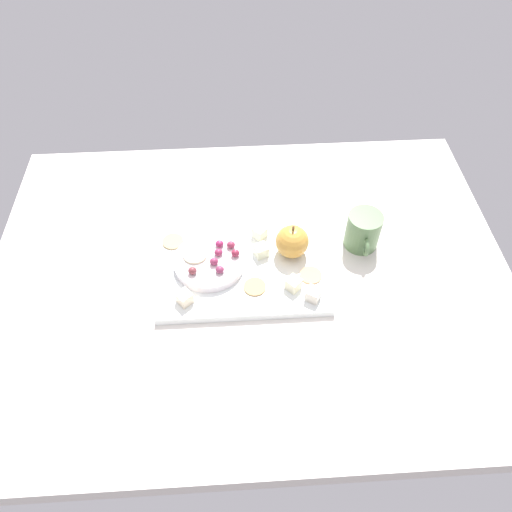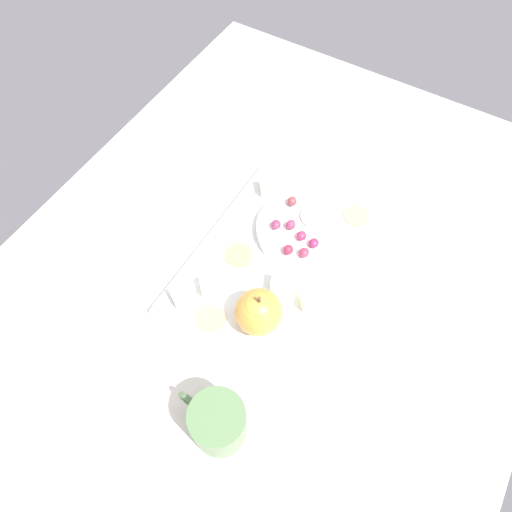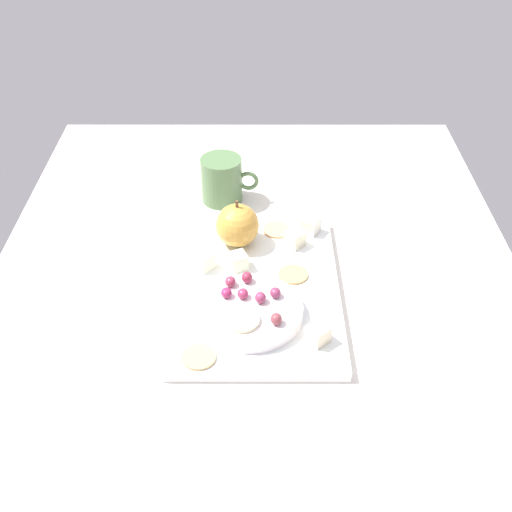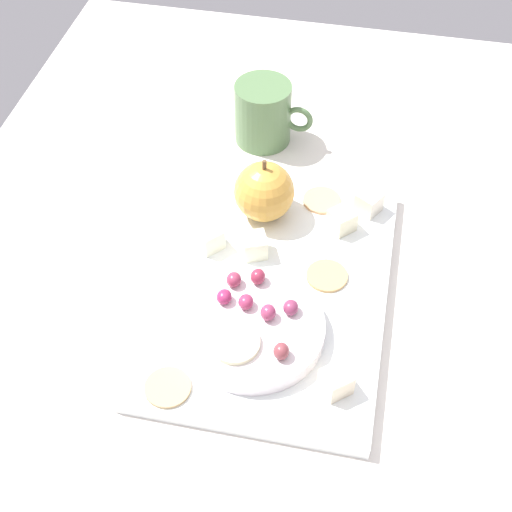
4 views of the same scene
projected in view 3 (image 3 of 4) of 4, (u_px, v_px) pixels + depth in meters
table at (259, 297)px, 104.72cm from camera, size 116.51×88.83×4.35cm
platter at (260, 289)px, 101.55cm from camera, size 37.06×26.09×1.90cm
serving_dish at (254, 312)px, 94.62cm from camera, size 15.57×15.57×1.91cm
apple_whole at (240, 225)px, 107.42cm from camera, size 7.43×7.43×7.43cm
apple_stem at (240, 204)px, 104.76cm from camera, size 0.50×0.50×1.20cm
cheese_cube_0 at (298, 239)px, 108.31cm from camera, size 3.91×3.91×2.76cm
cheese_cube_1 at (321, 334)px, 90.36cm from camera, size 3.89×3.89×2.76cm
cheese_cube_2 at (241, 261)px, 103.43cm from camera, size 3.61×3.61×2.76cm
cheese_cube_3 at (207, 261)px, 103.48cm from camera, size 3.91×3.91×2.76cm
cheese_cube_4 at (313, 226)px, 111.33cm from camera, size 3.79×3.79×2.76cm
cracker_0 at (296, 274)px, 102.65cm from camera, size 4.82×4.82×0.40cm
cracker_1 at (279, 230)px, 112.35cm from camera, size 4.82×4.82×0.40cm
cracker_2 at (202, 357)px, 88.45cm from camera, size 4.82×4.82×0.40cm
grape_0 at (264, 298)px, 94.37cm from camera, size 1.84×1.66×1.74cm
grape_1 at (229, 293)px, 95.43cm from camera, size 1.84×1.66×1.48cm
grape_2 at (250, 277)px, 98.07cm from camera, size 1.84×1.66×1.73cm
grape_3 at (278, 293)px, 95.40cm from camera, size 1.84×1.66×1.54cm
grape_4 at (280, 319)px, 90.77cm from camera, size 1.84×1.66×1.73cm
grape_5 at (246, 294)px, 95.23cm from camera, size 1.84×1.66×1.53cm
grape_6 at (233, 281)px, 97.40cm from camera, size 1.84×1.66×1.59cm
apple_slice_0 at (245, 320)px, 91.46cm from camera, size 5.26×5.26×0.60cm
cup at (225, 180)px, 121.25cm from camera, size 7.84×11.05×8.89cm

